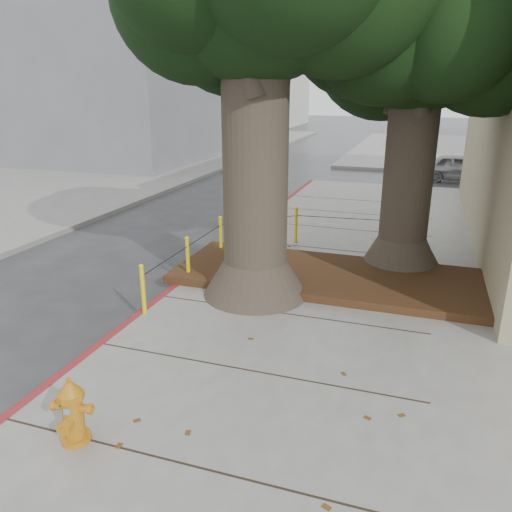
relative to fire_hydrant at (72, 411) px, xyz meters
The scene contains 11 objects.
ground 2.30m from the fire_hydrant, 66.77° to the left, with size 140.00×140.00×0.00m, color #28282B.
sidewalk_far 32.79m from the fire_hydrant, 77.88° to the left, with size 16.00×20.00×0.15m, color slate.
curb_red 4.71m from the fire_hydrant, 103.81° to the left, with size 0.14×26.00×0.16m, color maroon.
planter_bed 6.22m from the fire_hydrant, 73.34° to the left, with size 6.40×2.60×0.16m, color black.
building_far_grey 28.42m from the fire_hydrant, 120.41° to the left, with size 12.00×16.00×12.00m, color slate.
building_far_white 50.22m from the fire_hydrant, 108.91° to the left, with size 12.00×18.00×15.00m, color silver.
tree_far 9.31m from the fire_hydrant, 64.50° to the left, with size 4.50×3.80×7.17m.
bollard_ring 6.43m from the fire_hydrant, 89.87° to the left, with size 3.79×5.39×0.95m.
fire_hydrant is the anchor object (origin of this frame).
car_silver 20.65m from the fire_hydrant, 75.89° to the left, with size 1.44×3.57×1.22m, color #949499.
car_dark 22.50m from the fire_hydrant, 115.22° to the left, with size 1.56×3.84×1.11m, color black.
Camera 1 is at (2.61, -5.91, 4.02)m, focal length 35.00 mm.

